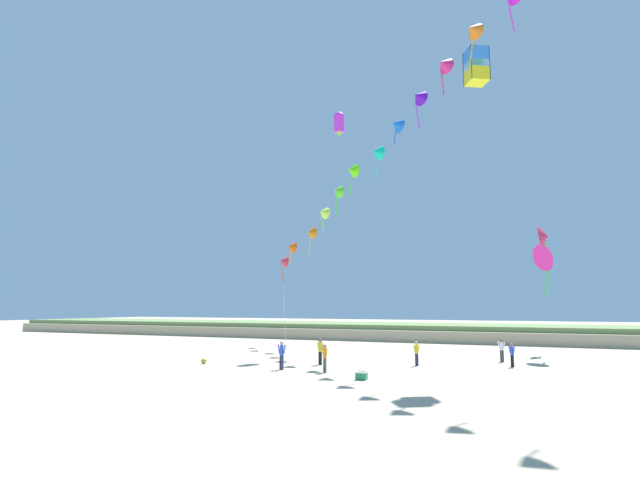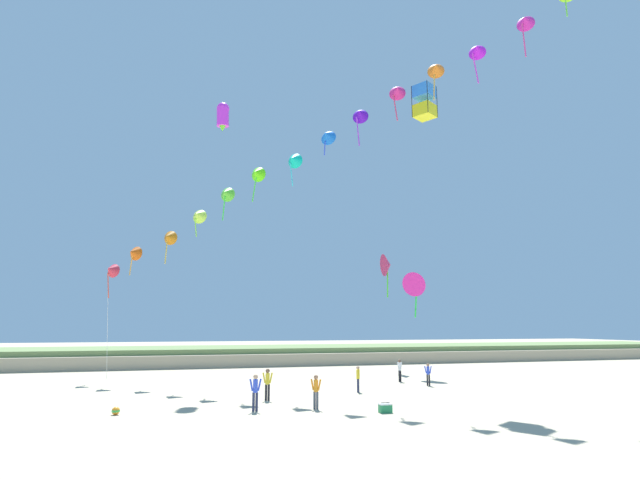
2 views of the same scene
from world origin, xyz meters
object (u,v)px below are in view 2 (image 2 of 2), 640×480
(large_kite_low_lead, at_px, (424,102))
(large_kite_mid_trail, at_px, (223,116))
(person_near_right, at_px, (255,390))
(person_far_left, at_px, (400,369))
(beach_cooler, at_px, (385,408))
(person_far_center, at_px, (268,382))
(large_kite_high_solo, at_px, (415,284))
(person_mid_center, at_px, (428,373))
(person_far_right, at_px, (358,377))
(large_kite_outer_drift, at_px, (387,265))
(beach_ball, at_px, (116,411))
(person_near_left, at_px, (316,389))

(large_kite_low_lead, relative_size, large_kite_mid_trail, 0.96)
(person_near_right, xyz_separation_m, person_far_left, (12.03, 9.85, -0.07))
(person_near_right, distance_m, beach_cooler, 6.22)
(person_far_center, bearing_deg, beach_cooler, -48.69)
(large_kite_high_solo, xyz_separation_m, beach_cooler, (-9.45, -15.43, -7.29))
(large_kite_high_solo, bearing_deg, large_kite_low_lead, -110.78)
(person_mid_center, height_order, beach_cooler, person_mid_center)
(person_far_right, relative_size, beach_cooler, 2.72)
(person_mid_center, bearing_deg, person_near_right, -151.33)
(person_near_right, relative_size, large_kite_outer_drift, 0.41)
(person_far_right, distance_m, beach_ball, 14.14)
(person_near_left, bearing_deg, person_far_right, 52.50)
(person_near_right, height_order, person_far_left, person_near_right)
(person_near_right, height_order, person_mid_center, person_near_right)
(large_kite_mid_trail, distance_m, beach_ball, 23.89)
(person_near_right, xyz_separation_m, person_far_center, (1.15, 3.27, -0.01))
(person_mid_center, distance_m, beach_cooler, 11.48)
(person_far_right, height_order, beach_cooler, person_far_right)
(large_kite_mid_trail, bearing_deg, large_kite_high_solo, 2.30)
(person_far_center, bearing_deg, large_kite_mid_trail, 103.39)
(person_near_left, height_order, person_near_right, person_near_right)
(person_mid_center, height_order, large_kite_mid_trail, large_kite_mid_trail)
(person_mid_center, bearing_deg, large_kite_high_solo, 69.06)
(person_mid_center, height_order, person_far_right, person_far_right)
(large_kite_outer_drift, distance_m, beach_cooler, 25.11)
(large_kite_low_lead, relative_size, beach_ball, 6.23)
(large_kite_outer_drift, height_order, beach_ball, large_kite_outer_drift)
(person_far_left, height_order, beach_ball, person_far_left)
(person_near_left, bearing_deg, beach_ball, 174.28)
(beach_cooler, relative_size, beach_ball, 1.59)
(person_near_right, distance_m, beach_ball, 6.36)
(person_near_left, bearing_deg, beach_cooler, -32.66)
(large_kite_low_lead, distance_m, beach_ball, 26.23)
(person_near_right, height_order, person_far_right, person_near_right)
(person_near_left, distance_m, beach_ball, 9.29)
(large_kite_low_lead, bearing_deg, beach_ball, -169.69)
(large_kite_low_lead, bearing_deg, person_far_left, 86.78)
(person_near_right, height_order, large_kite_high_solo, large_kite_high_solo)
(large_kite_mid_trail, bearing_deg, person_far_center, -76.61)
(large_kite_mid_trail, relative_size, beach_cooler, 4.08)
(person_far_center, height_order, beach_cooler, person_far_center)
(person_far_center, relative_size, beach_ball, 4.67)
(large_kite_high_solo, distance_m, beach_ball, 26.03)
(person_far_right, distance_m, beach_cooler, 7.42)
(person_far_right, bearing_deg, large_kite_high_solo, 45.02)
(person_near_right, bearing_deg, beach_ball, 173.48)
(person_far_center, distance_m, large_kite_mid_trail, 21.52)
(person_near_right, relative_size, person_far_center, 1.01)
(person_mid_center, relative_size, large_kite_mid_trail, 0.64)
(person_near_left, height_order, person_far_left, person_near_left)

